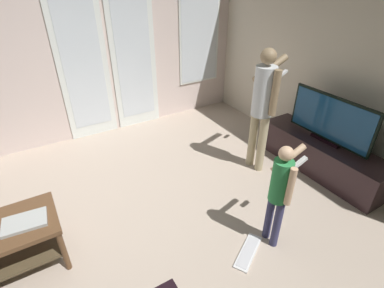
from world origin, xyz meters
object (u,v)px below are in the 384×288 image
at_px(loose_keyboard, 248,252).
at_px(flat_screen_tv, 331,120).
at_px(laptop_closed, 25,222).
at_px(person_child, 280,188).
at_px(tv_stand, 321,156).
at_px(person_adult, 263,101).

bearing_deg(loose_keyboard, flat_screen_tv, 18.30).
bearing_deg(flat_screen_tv, laptop_closed, 173.95).
relative_size(person_child, loose_keyboard, 2.39).
bearing_deg(tv_stand, flat_screen_tv, 114.30).
relative_size(tv_stand, person_child, 1.56).
distance_m(tv_stand, loose_keyboard, 1.75).
xyz_separation_m(flat_screen_tv, laptop_closed, (-3.33, 0.35, -0.24)).
xyz_separation_m(flat_screen_tv, person_adult, (-0.65, 0.50, 0.20)).
height_order(flat_screen_tv, loose_keyboard, flat_screen_tv).
relative_size(tv_stand, laptop_closed, 4.92).
relative_size(flat_screen_tv, loose_keyboard, 2.45).
height_order(tv_stand, flat_screen_tv, flat_screen_tv).
bearing_deg(tv_stand, laptop_closed, 173.89).
distance_m(person_child, laptop_closed, 2.16).
bearing_deg(person_child, flat_screen_tv, 21.48).
bearing_deg(person_child, laptop_closed, 155.63).
height_order(person_child, laptop_closed, person_child).
relative_size(loose_keyboard, laptop_closed, 1.32).
xyz_separation_m(person_adult, person_child, (-0.72, -1.03, -0.29)).
relative_size(person_adult, person_child, 1.46).
bearing_deg(person_child, tv_stand, 21.33).
relative_size(flat_screen_tv, person_adult, 0.71).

